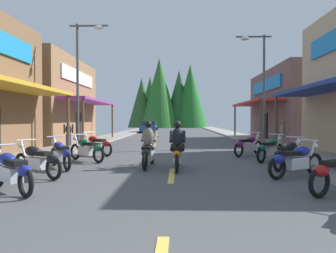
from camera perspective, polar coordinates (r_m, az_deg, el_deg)
name	(u,v)px	position (r m, az deg, el deg)	size (l,w,h in m)	color
ground	(176,140)	(26.37, 1.50, -2.35)	(9.34, 80.36, 0.10)	#4C4C4F
sidewalk_left	(106,138)	(27.05, -10.99, -2.05)	(2.35, 80.36, 0.12)	gray
sidewalk_right	(248,138)	(26.96, 14.03, -2.08)	(2.35, 80.36, 0.12)	#9E9991
centerline_dashes	(177,136)	(30.41, 1.56, -1.77)	(0.16, 56.96, 0.01)	#E0C64C
storefront_left_far	(28,101)	(25.33, -23.54, 4.22)	(9.16, 9.68, 5.93)	olive
storefront_right_far	(319,105)	(27.70, 25.15, 3.44)	(10.03, 10.87, 5.44)	brown
streetlamp_left	(83,69)	(17.54, -14.83, 9.81)	(2.02, 0.30, 6.56)	#474C51
streetlamp_right	(259,75)	(19.34, 15.81, 8.79)	(2.02, 0.30, 6.44)	#474C51
motorcycle_parked_right_2	(296,160)	(9.58, 21.71, -5.53)	(1.89, 1.17, 1.04)	black
motorcycle_parked_right_3	(288,154)	(11.12, 20.55, -4.59)	(1.51, 1.65, 1.04)	black
motorcycle_parked_right_4	(270,149)	(12.97, 17.65, -3.75)	(1.49, 1.67, 1.04)	black
motorcycle_parked_right_5	(248,145)	(14.59, 14.02, -3.18)	(1.58, 1.59, 1.04)	black
motorcycle_parked_left_0	(11,170)	(7.90, -26.02, -7.00)	(1.69, 1.47, 1.04)	black
motorcycle_parked_left_1	(37,160)	(9.63, -22.13, -5.50)	(1.86, 1.24, 1.04)	black
motorcycle_parked_left_2	(60,153)	(11.16, -18.52, -4.56)	(1.34, 1.79, 1.04)	black
motorcycle_parked_left_3	(87,149)	(12.70, -14.18, -3.83)	(1.73, 1.42, 1.04)	black
motorcycle_parked_left_4	(96,144)	(14.75, -12.60, -3.12)	(1.78, 1.35, 1.04)	black
rider_cruising_lead	(177,149)	(10.33, 1.67, -4.03)	(0.60, 2.14, 1.57)	black
rider_cruising_trailing	(149,148)	(10.77, -3.47, -3.81)	(0.60, 2.14, 1.57)	black
pedestrian_by_shop	(69,132)	(19.22, -17.21, -0.96)	(0.47, 0.43, 1.54)	#333F8C
pedestrian_browsing	(283,133)	(17.46, 19.65, -1.08)	(0.32, 0.56, 1.59)	#726659
parked_car_curbside	(149,127)	(39.53, -3.38, -0.09)	(2.14, 4.34, 1.40)	#1E4C8C
treeline_backdrop	(168,98)	(65.57, 0.00, 5.09)	(16.17, 10.63, 13.80)	#284E23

